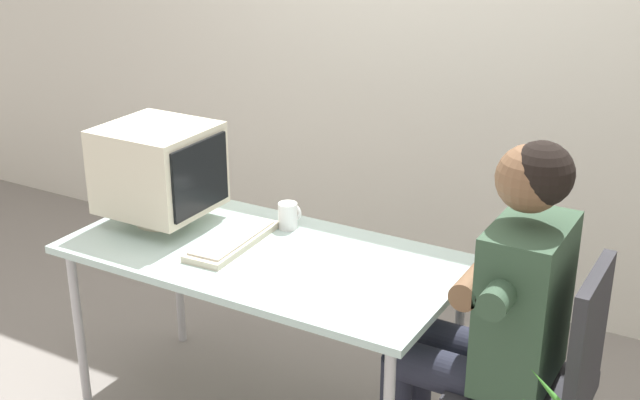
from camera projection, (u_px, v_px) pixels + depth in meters
The scene contains 6 objects.
desk at pixel (263, 265), 3.06m from camera, with size 1.44×0.72×0.73m.
crt_monitor at pixel (159, 169), 3.21m from camera, with size 0.40×0.38×0.39m.
keyboard at pixel (232, 241), 3.09m from camera, with size 0.18×0.44×0.03m.
office_chair at pixel (544, 379), 2.65m from camera, with size 0.41×0.41×0.92m.
person_seated at pixel (493, 310), 2.66m from camera, with size 0.67×0.57×1.29m.
desk_mug at pixel (288, 215), 3.22m from camera, with size 0.07×0.08×0.10m.
Camera 1 is at (1.55, -2.28, 2.03)m, focal length 46.96 mm.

